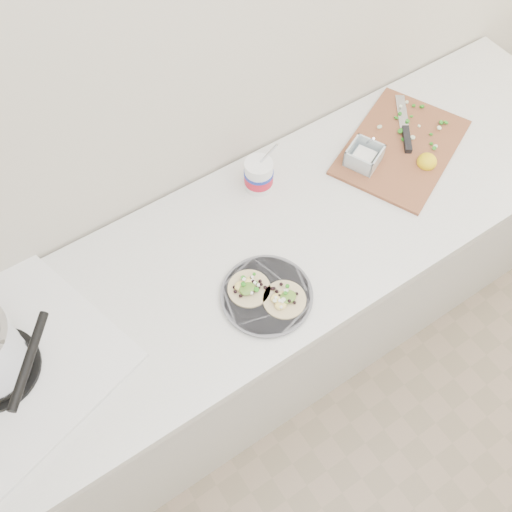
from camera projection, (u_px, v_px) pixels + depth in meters
counter at (270, 301)px, 2.12m from camera, size 2.44×0.66×0.90m
taco_plate at (267, 294)px, 1.61m from camera, size 0.27×0.27×0.04m
tub at (260, 173)px, 1.78m from camera, size 0.09×0.09×0.21m
cutboard at (398, 145)px, 1.91m from camera, size 0.56×0.49×0.07m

